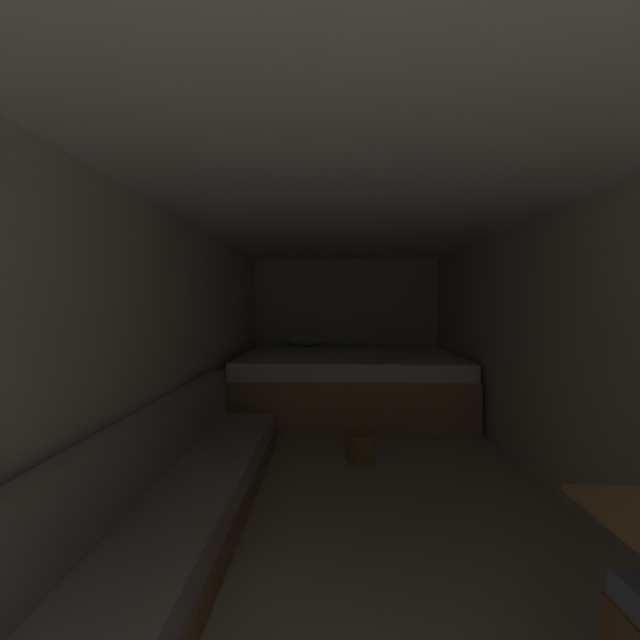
% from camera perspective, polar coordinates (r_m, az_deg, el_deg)
% --- Properties ---
extents(ground_plane, '(7.52, 7.52, 0.00)m').
position_cam_1_polar(ground_plane, '(2.99, 6.04, -23.74)').
color(ground_plane, '#B2A893').
extents(wall_back, '(2.79, 0.05, 1.97)m').
position_cam_1_polar(wall_back, '(5.47, 3.94, -0.93)').
color(wall_back, beige).
rests_on(wall_back, ground).
extents(wall_left, '(0.05, 5.52, 1.97)m').
position_cam_1_polar(wall_left, '(2.93, -21.70, -4.21)').
color(wall_left, beige).
rests_on(wall_left, ground).
extents(wall_right, '(0.05, 5.52, 1.97)m').
position_cam_1_polar(wall_right, '(3.12, 32.20, -4.03)').
color(wall_right, beige).
rests_on(wall_right, ground).
extents(ceiling_slab, '(2.79, 5.52, 0.05)m').
position_cam_1_polar(ceiling_slab, '(2.76, 6.25, 16.70)').
color(ceiling_slab, white).
rests_on(ceiling_slab, wall_left).
extents(bed, '(2.57, 1.76, 0.91)m').
position_cam_1_polar(bed, '(4.61, 4.29, -9.48)').
color(bed, tan).
rests_on(bed, ground).
extents(sofa_left, '(0.60, 3.07, 0.71)m').
position_cam_1_polar(sofa_left, '(2.35, -22.59, -25.58)').
color(sofa_left, '#9E7247').
rests_on(sofa_left, ground).
extents(wicker_basket, '(0.24, 0.24, 0.23)m').
position_cam_1_polar(wicker_basket, '(3.31, 6.23, -18.82)').
color(wicker_basket, olive).
rests_on(wicker_basket, ground).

